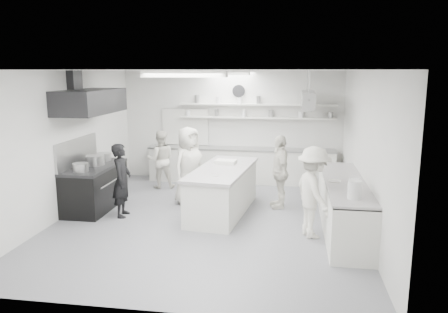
# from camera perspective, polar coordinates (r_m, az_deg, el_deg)

# --- Properties ---
(floor) EXTENTS (6.00, 7.00, 0.02)m
(floor) POSITION_cam_1_polar(r_m,az_deg,el_deg) (9.01, -2.10, -8.30)
(floor) COLOR gray
(floor) RESTS_ON ground
(ceiling) EXTENTS (6.00, 7.00, 0.02)m
(ceiling) POSITION_cam_1_polar(r_m,az_deg,el_deg) (8.50, -2.25, 11.27)
(ceiling) COLOR white
(ceiling) RESTS_ON wall_back
(wall_back) EXTENTS (6.00, 0.04, 3.00)m
(wall_back) POSITION_cam_1_polar(r_m,az_deg,el_deg) (12.05, 0.98, 4.03)
(wall_back) COLOR silver
(wall_back) RESTS_ON floor
(wall_front) EXTENTS (6.00, 0.04, 3.00)m
(wall_front) POSITION_cam_1_polar(r_m,az_deg,el_deg) (5.32, -9.34, -5.26)
(wall_front) COLOR silver
(wall_front) RESTS_ON floor
(wall_left) EXTENTS (0.04, 7.00, 3.00)m
(wall_left) POSITION_cam_1_polar(r_m,az_deg,el_deg) (9.65, -19.95, 1.59)
(wall_left) COLOR silver
(wall_left) RESTS_ON floor
(wall_right) EXTENTS (0.04, 7.00, 3.00)m
(wall_right) POSITION_cam_1_polar(r_m,az_deg,el_deg) (8.59, 17.89, 0.61)
(wall_right) COLOR silver
(wall_right) RESTS_ON floor
(stove) EXTENTS (0.80, 1.80, 0.90)m
(stove) POSITION_cam_1_polar(r_m,az_deg,el_deg) (10.04, -16.45, -3.99)
(stove) COLOR black
(stove) RESTS_ON floor
(exhaust_hood) EXTENTS (0.85, 2.00, 0.50)m
(exhaust_hood) POSITION_cam_1_polar(r_m,az_deg,el_deg) (9.73, -17.07, 6.88)
(exhaust_hood) COLOR #262628
(exhaust_hood) RESTS_ON wall_left
(back_counter) EXTENTS (5.00, 0.60, 0.92)m
(back_counter) POSITION_cam_1_polar(r_m,az_deg,el_deg) (11.89, 2.20, -1.15)
(back_counter) COLOR silver
(back_counter) RESTS_ON floor
(shelf_lower) EXTENTS (4.20, 0.26, 0.04)m
(shelf_lower) POSITION_cam_1_polar(r_m,az_deg,el_deg) (11.82, 4.28, 5.08)
(shelf_lower) COLOR silver
(shelf_lower) RESTS_ON wall_back
(shelf_upper) EXTENTS (4.20, 0.26, 0.04)m
(shelf_upper) POSITION_cam_1_polar(r_m,az_deg,el_deg) (11.79, 4.30, 6.78)
(shelf_upper) COLOR silver
(shelf_upper) RESTS_ON wall_back
(pass_through_window) EXTENTS (1.30, 0.04, 1.00)m
(pass_through_window) POSITION_cam_1_polar(r_m,az_deg,el_deg) (12.28, -5.07, 3.89)
(pass_through_window) COLOR black
(pass_through_window) RESTS_ON wall_back
(wall_clock) EXTENTS (0.32, 0.05, 0.32)m
(wall_clock) POSITION_cam_1_polar(r_m,az_deg,el_deg) (11.90, 1.94, 8.53)
(wall_clock) COLOR silver
(wall_clock) RESTS_ON wall_back
(right_counter) EXTENTS (0.74, 3.30, 0.94)m
(right_counter) POSITION_cam_1_polar(r_m,az_deg,el_deg) (8.59, 15.36, -6.33)
(right_counter) COLOR silver
(right_counter) RESTS_ON floor
(pot_rack) EXTENTS (0.30, 1.60, 0.40)m
(pot_rack) POSITION_cam_1_polar(r_m,az_deg,el_deg) (10.78, 10.87, 7.27)
(pot_rack) COLOR #9E9E9E
(pot_rack) RESTS_ON ceiling
(light_fixture_front) EXTENTS (1.30, 0.25, 0.10)m
(light_fixture_front) POSITION_cam_1_polar(r_m,az_deg,el_deg) (6.74, -5.21, 10.68)
(light_fixture_front) COLOR silver
(light_fixture_front) RESTS_ON ceiling
(light_fixture_rear) EXTENTS (1.30, 0.25, 0.10)m
(light_fixture_rear) POSITION_cam_1_polar(r_m,az_deg,el_deg) (10.27, -0.30, 10.86)
(light_fixture_rear) COLOR silver
(light_fixture_rear) RESTS_ON ceiling
(prep_island) EXTENTS (1.23, 2.61, 0.93)m
(prep_island) POSITION_cam_1_polar(r_m,az_deg,el_deg) (9.33, -0.18, -4.57)
(prep_island) COLOR silver
(prep_island) RESTS_ON floor
(stove_pot) EXTENTS (0.40, 0.40, 0.26)m
(stove_pot) POSITION_cam_1_polar(r_m,az_deg,el_deg) (9.97, -16.45, -0.60)
(stove_pot) COLOR #9E9E9E
(stove_pot) RESTS_ON stove
(cook_stove) EXTENTS (0.43, 0.60, 1.53)m
(cook_stove) POSITION_cam_1_polar(r_m,az_deg,el_deg) (9.27, -13.20, -3.03)
(cook_stove) COLOR black
(cook_stove) RESTS_ON floor
(cook_back) EXTENTS (0.85, 0.74, 1.49)m
(cook_back) POSITION_cam_1_polar(r_m,az_deg,el_deg) (11.35, -8.26, -0.40)
(cook_back) COLOR silver
(cook_back) RESTS_ON floor
(cook_island_left) EXTENTS (0.92, 1.02, 1.76)m
(cook_island_left) POSITION_cam_1_polar(r_m,az_deg,el_deg) (9.92, -4.63, -1.18)
(cook_island_left) COLOR silver
(cook_island_left) RESTS_ON floor
(cook_island_right) EXTENTS (0.60, 1.01, 1.62)m
(cook_island_right) POSITION_cam_1_polar(r_m,az_deg,el_deg) (9.67, 7.28, -1.97)
(cook_island_right) COLOR silver
(cook_island_right) RESTS_ON floor
(cook_right) EXTENTS (0.97, 1.23, 1.67)m
(cook_right) POSITION_cam_1_polar(r_m,az_deg,el_deg) (8.06, 11.58, -4.60)
(cook_right) COLOR silver
(cook_right) RESTS_ON floor
(bowl_island_a) EXTENTS (0.30, 0.30, 0.06)m
(bowl_island_a) POSITION_cam_1_polar(r_m,az_deg,el_deg) (9.84, -1.13, -0.81)
(bowl_island_a) COLOR #9E9E9E
(bowl_island_a) RESTS_ON prep_island
(bowl_island_b) EXTENTS (0.22, 0.22, 0.06)m
(bowl_island_b) POSITION_cam_1_polar(r_m,az_deg,el_deg) (8.55, -1.17, -2.62)
(bowl_island_b) COLOR silver
(bowl_island_b) RESTS_ON prep_island
(bowl_right) EXTENTS (0.26, 0.26, 0.06)m
(bowl_right) POSITION_cam_1_polar(r_m,az_deg,el_deg) (8.33, 14.23, -3.24)
(bowl_right) COLOR silver
(bowl_right) RESTS_ON right_counter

